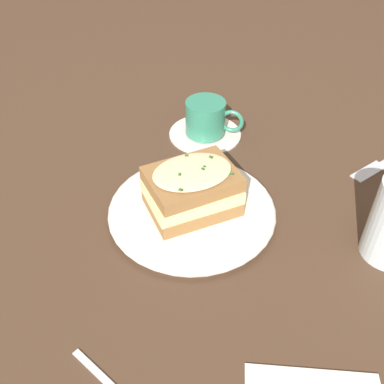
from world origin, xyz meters
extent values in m
plane|color=#473021|center=(0.00, 0.00, 0.00)|extent=(2.40, 2.40, 0.00)
cylinder|color=silver|center=(0.01, 0.03, 0.01)|extent=(0.23, 0.23, 0.02)
torus|color=silver|center=(0.01, 0.03, 0.01)|extent=(0.25, 0.25, 0.01)
cube|color=olive|center=(0.01, 0.03, 0.03)|extent=(0.15, 0.15, 0.02)
cube|color=#EFDB93|center=(0.01, 0.03, 0.05)|extent=(0.15, 0.15, 0.02)
cube|color=olive|center=(0.01, 0.03, 0.07)|extent=(0.15, 0.15, 0.02)
ellipsoid|color=beige|center=(0.01, 0.03, 0.08)|extent=(0.14, 0.14, 0.01)
cube|color=#2D6028|center=(-0.04, 0.01, 0.09)|extent=(0.01, 0.01, 0.00)
cube|color=#2D6028|center=(0.00, 0.01, 0.09)|extent=(0.00, 0.00, 0.00)
cube|color=#2D6028|center=(0.02, 0.04, 0.09)|extent=(0.01, 0.01, 0.00)
cube|color=#2D6028|center=(0.00, -0.01, 0.09)|extent=(0.01, 0.00, 0.00)
cube|color=#2D6028|center=(0.00, 0.02, 0.09)|extent=(0.01, 0.00, 0.00)
cube|color=#2D6028|center=(0.01, 0.07, 0.09)|extent=(0.01, 0.00, 0.00)
cube|color=#2D6028|center=(0.03, 0.00, 0.09)|extent=(0.01, 0.00, 0.00)
cylinder|color=silver|center=(0.08, -0.18, 0.00)|extent=(0.13, 0.13, 0.01)
cylinder|color=#338466|center=(0.08, -0.18, 0.04)|extent=(0.07, 0.07, 0.06)
cylinder|color=#381E0F|center=(0.08, -0.18, 0.06)|extent=(0.06, 0.06, 0.00)
torus|color=#338466|center=(0.03, -0.18, 0.04)|extent=(0.04, 0.01, 0.04)
cube|color=silver|center=(-0.22, -0.18, 0.00)|extent=(0.05, 0.07, 0.00)
cube|color=#333335|center=(-0.21, -0.17, 0.00)|extent=(0.02, 0.04, 0.00)
cube|color=#333335|center=(-0.21, -0.18, 0.00)|extent=(0.02, 0.04, 0.00)
cube|color=#333335|center=(-0.21, -0.18, 0.00)|extent=(0.02, 0.04, 0.00)
camera|label=1|loc=(-0.18, 0.47, 0.47)|focal=42.00mm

